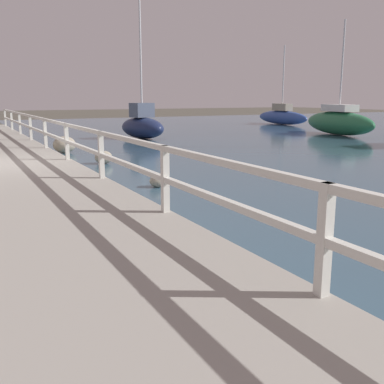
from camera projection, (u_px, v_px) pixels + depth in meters
name	position (u px, v px, depth m)	size (l,w,h in m)	color
railing	(66.00, 135.00, 12.14)	(0.10, 32.50, 0.99)	silver
boulder_downstream	(104.00, 157.00, 13.45)	(0.52, 0.47, 0.39)	gray
boulder_near_dock	(158.00, 181.00, 9.97)	(0.37, 0.33, 0.28)	gray
boulder_upstream	(64.00, 145.00, 16.05)	(0.80, 0.72, 0.60)	gray
sailboat_green	(338.00, 122.00, 23.68)	(2.30, 5.79, 5.81)	#236B42
sailboat_navy	(142.00, 125.00, 21.55)	(1.91, 3.28, 6.38)	#192347
sailboat_blue	(282.00, 116.00, 32.77)	(1.21, 5.74, 5.54)	#2D4C9E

